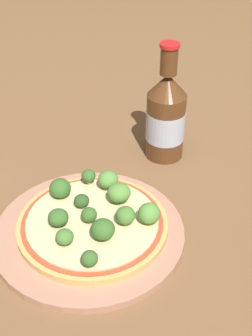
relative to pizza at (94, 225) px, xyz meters
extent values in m
plane|color=brown|center=(0.00, 0.01, -0.02)|extent=(3.00, 3.00, 0.00)
cylinder|color=tan|center=(-0.01, -0.01, -0.01)|extent=(0.28, 0.28, 0.01)
cylinder|color=tan|center=(0.00, 0.00, 0.00)|extent=(0.22, 0.22, 0.01)
cylinder|color=#B74728|center=(0.00, 0.00, 0.00)|extent=(0.21, 0.21, 0.00)
cylinder|color=beige|center=(0.00, 0.00, 0.00)|extent=(0.20, 0.20, 0.00)
cylinder|color=#89A866|center=(0.06, 0.05, 0.01)|extent=(0.01, 0.01, 0.01)
ellipsoid|color=#568E3D|center=(0.06, 0.05, 0.02)|extent=(0.03, 0.03, 0.03)
cylinder|color=#89A866|center=(0.01, -0.06, 0.01)|extent=(0.01, 0.01, 0.01)
ellipsoid|color=#477A33|center=(0.01, -0.06, 0.02)|extent=(0.03, 0.03, 0.02)
cylinder|color=#89A866|center=(-0.04, 0.01, 0.01)|extent=(0.01, 0.01, 0.01)
ellipsoid|color=#2D5123|center=(-0.04, 0.01, 0.02)|extent=(0.02, 0.02, 0.02)
cylinder|color=#89A866|center=(-0.03, -0.04, 0.01)|extent=(0.01, 0.01, 0.01)
ellipsoid|color=#386628|center=(-0.03, -0.04, 0.02)|extent=(0.03, 0.03, 0.02)
cylinder|color=#89A866|center=(-0.01, 0.06, 0.01)|extent=(0.01, 0.01, 0.01)
ellipsoid|color=#568E3D|center=(-0.01, 0.06, 0.03)|extent=(0.04, 0.04, 0.03)
cylinder|color=#89A866|center=(0.06, -0.06, 0.01)|extent=(0.01, 0.01, 0.01)
ellipsoid|color=#386628|center=(0.06, -0.06, 0.02)|extent=(0.02, 0.02, 0.02)
cylinder|color=#89A866|center=(0.03, -0.01, 0.01)|extent=(0.01, 0.01, 0.01)
ellipsoid|color=#386628|center=(0.03, -0.01, 0.02)|extent=(0.03, 0.03, 0.03)
cylinder|color=#89A866|center=(-0.01, -0.01, 0.01)|extent=(0.01, 0.01, 0.01)
ellipsoid|color=#386628|center=(-0.01, -0.01, 0.02)|extent=(0.02, 0.02, 0.02)
cylinder|color=#89A866|center=(-0.08, 0.00, 0.01)|extent=(0.01, 0.01, 0.01)
ellipsoid|color=#386628|center=(-0.08, 0.00, 0.02)|extent=(0.03, 0.03, 0.03)
cylinder|color=#89A866|center=(-0.07, 0.06, 0.01)|extent=(0.01, 0.01, 0.01)
ellipsoid|color=#386628|center=(-0.07, 0.06, 0.02)|extent=(0.02, 0.02, 0.02)
cylinder|color=#89A866|center=(0.04, 0.03, 0.01)|extent=(0.01, 0.01, 0.01)
ellipsoid|color=#477A33|center=(0.04, 0.03, 0.02)|extent=(0.03, 0.03, 0.03)
cylinder|color=#89A866|center=(-0.04, 0.07, 0.01)|extent=(0.01, 0.01, 0.01)
ellipsoid|color=#568E3D|center=(-0.04, 0.07, 0.03)|extent=(0.03, 0.03, 0.03)
cylinder|color=#563319|center=(-0.06, 0.24, 0.04)|extent=(0.07, 0.07, 0.12)
cylinder|color=#B2BCD1|center=(-0.06, 0.24, 0.05)|extent=(0.07, 0.07, 0.06)
cone|color=#563319|center=(-0.06, 0.24, 0.12)|extent=(0.07, 0.07, 0.04)
cylinder|color=#563319|center=(-0.06, 0.24, 0.17)|extent=(0.03, 0.03, 0.05)
cylinder|color=red|center=(-0.06, 0.24, 0.19)|extent=(0.03, 0.03, 0.01)
camera|label=1|loc=(0.39, -0.34, 0.48)|focal=50.00mm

